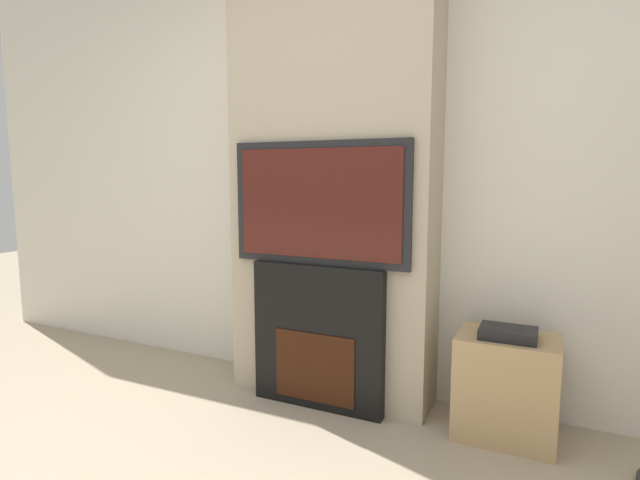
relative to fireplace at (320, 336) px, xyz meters
The scene contains 5 objects.
wall_back 1.03m from the fireplace, 90.00° to the left, with size 6.00×0.06×2.70m.
chimney_breast 0.97m from the fireplace, 90.00° to the left, with size 1.14×0.33×2.70m.
fireplace is the anchor object (origin of this frame).
television 0.72m from the fireplace, 90.00° to the right, with size 0.99×0.07×0.64m.
media_stand 0.96m from the fireplace, ahead, with size 0.46×0.32×0.55m.
Camera 1 is at (1.12, -0.68, 1.25)m, focal length 28.00 mm.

